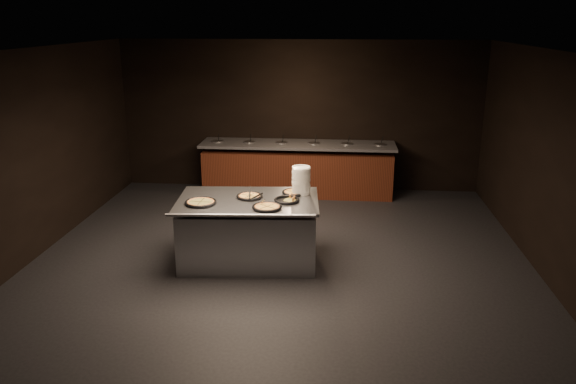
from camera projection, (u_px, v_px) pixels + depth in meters
name	position (u px, v px, depth m)	size (l,w,h in m)	color
room	(277.00, 169.00, 7.14)	(7.02, 8.02, 2.92)	black
salad_bar	(298.00, 172.00, 10.82)	(3.70, 0.83, 1.18)	#602716
serving_counter	(249.00, 232.00, 7.80)	(2.00, 1.36, 0.92)	#ACAFB4
plate_stack	(301.00, 181.00, 7.82)	(0.26, 0.26, 0.39)	silver
pan_veggie_whole	(201.00, 202.00, 7.47)	(0.43, 0.43, 0.04)	black
pan_cheese_whole	(250.00, 196.00, 7.72)	(0.36, 0.36, 0.04)	black
pan_cheese_slices_a	(295.00, 192.00, 7.90)	(0.36, 0.36, 0.04)	black
pan_cheese_slices_b	(267.00, 207.00, 7.29)	(0.39, 0.39, 0.04)	black
pan_veggie_slices	(287.00, 200.00, 7.57)	(0.35, 0.35, 0.04)	black
server_left	(250.00, 193.00, 7.66)	(0.11, 0.32, 0.16)	#ACAFB4
server_right	(260.00, 199.00, 7.41)	(0.33, 0.23, 0.18)	#ACAFB4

